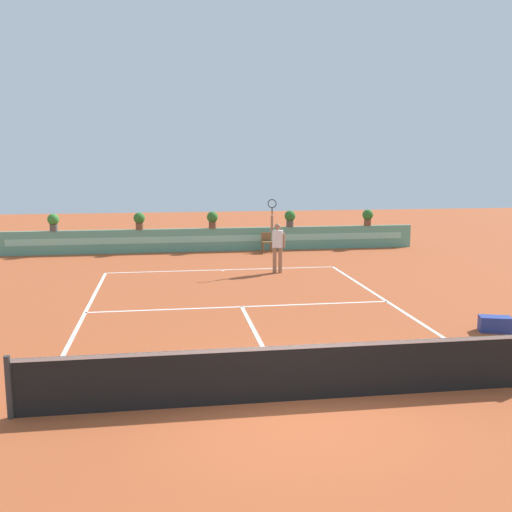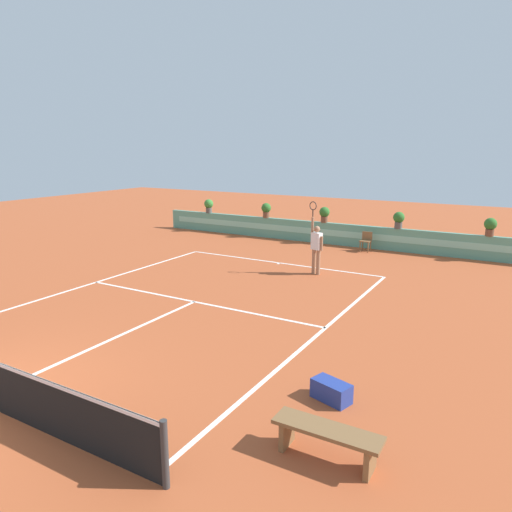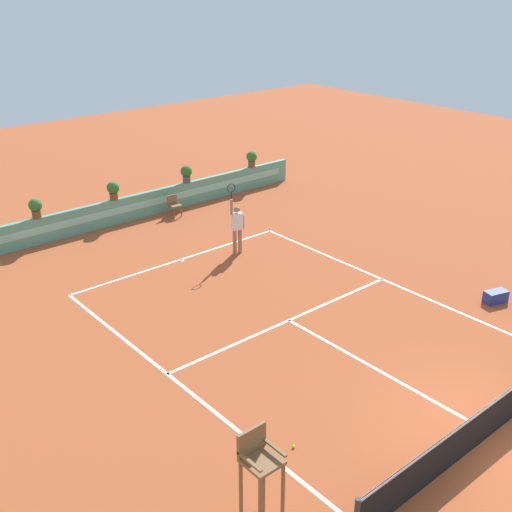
% 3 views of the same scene
% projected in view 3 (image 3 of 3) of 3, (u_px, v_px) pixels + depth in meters
% --- Properties ---
extents(ground_plane, '(60.00, 60.00, 0.00)m').
position_uv_depth(ground_plane, '(299.00, 326.00, 17.88)').
color(ground_plane, '#A84C28').
extents(court_lines, '(8.32, 11.94, 0.01)m').
position_uv_depth(court_lines, '(281.00, 316.00, 18.38)').
color(court_lines, white).
rests_on(court_lines, ground).
extents(net, '(8.92, 0.10, 1.00)m').
position_uv_depth(net, '(495.00, 414.00, 13.50)').
color(net, '#333333').
rests_on(net, ground).
extents(back_wall_barrier, '(18.00, 0.21, 1.00)m').
position_uv_depth(back_wall_barrier, '(115.00, 212.00, 24.91)').
color(back_wall_barrier, '#599E84').
rests_on(back_wall_barrier, ground).
extents(umpire_chair, '(0.60, 0.60, 2.14)m').
position_uv_depth(umpire_chair, '(259.00, 472.00, 10.78)').
color(umpire_chair, brown).
rests_on(umpire_chair, ground).
extents(ball_kid_chair, '(0.44, 0.44, 0.85)m').
position_uv_depth(ball_kid_chair, '(174.00, 205.00, 25.75)').
color(ball_kid_chair, brown).
rests_on(ball_kid_chair, ground).
extents(gear_bag, '(0.77, 0.55, 0.36)m').
position_uv_depth(gear_bag, '(496.00, 297.00, 19.11)').
color(gear_bag, navy).
rests_on(gear_bag, ground).
extents(tennis_player, '(0.60, 0.31, 2.58)m').
position_uv_depth(tennis_player, '(237.00, 225.00, 22.08)').
color(tennis_player, '#9E7051').
rests_on(tennis_player, ground).
extents(tennis_ball_near_baseline, '(0.07, 0.07, 0.07)m').
position_uv_depth(tennis_ball_near_baseline, '(294.00, 447.00, 13.29)').
color(tennis_ball_near_baseline, '#CCE033').
rests_on(tennis_ball_near_baseline, ground).
extents(potted_plant_right, '(0.48, 0.48, 0.72)m').
position_uv_depth(potted_plant_right, '(186.00, 173.00, 26.56)').
color(potted_plant_right, '#514C47').
rests_on(potted_plant_right, back_wall_barrier).
extents(potted_plant_left, '(0.48, 0.48, 0.72)m').
position_uv_depth(potted_plant_left, '(35.00, 207.00, 22.72)').
color(potted_plant_left, brown).
rests_on(potted_plant_left, back_wall_barrier).
extents(potted_plant_far_right, '(0.48, 0.48, 0.72)m').
position_uv_depth(potted_plant_far_right, '(252.00, 158.00, 28.66)').
color(potted_plant_far_right, brown).
rests_on(potted_plant_far_right, back_wall_barrier).
extents(potted_plant_centre, '(0.48, 0.48, 0.72)m').
position_uv_depth(potted_plant_centre, '(113.00, 189.00, 24.54)').
color(potted_plant_centre, brown).
rests_on(potted_plant_centre, back_wall_barrier).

